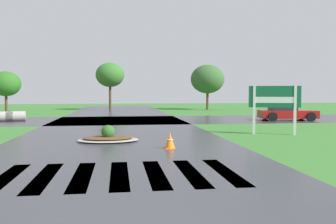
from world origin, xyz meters
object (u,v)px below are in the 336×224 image
object	(u,v)px
traffic_cone	(170,141)
median_island	(108,138)
car_dark_suv	(286,113)
estate_billboard	(274,100)
drainage_pipe_stack	(3,116)

from	to	relation	value
traffic_cone	median_island	bearing A→B (deg)	134.72
median_island	car_dark_suv	world-z (taller)	car_dark_suv
estate_billboard	car_dark_suv	size ratio (longest dim) A/B	0.57
median_island	drainage_pipe_stack	distance (m)	13.59
estate_billboard	traffic_cone	size ratio (longest dim) A/B	4.02
drainage_pipe_stack	car_dark_suv	bearing A→B (deg)	-4.76
estate_billboard	traffic_cone	distance (m)	6.82
car_dark_suv	traffic_cone	world-z (taller)	car_dark_suv
median_island	traffic_cone	size ratio (longest dim) A/B	4.24
estate_billboard	traffic_cone	world-z (taller)	estate_billboard
estate_billboard	drainage_pipe_stack	world-z (taller)	estate_billboard
median_island	car_dark_suv	bearing A→B (deg)	37.41
drainage_pipe_stack	traffic_cone	xyz separation A→B (m)	(9.84, -13.60, -0.06)
drainage_pipe_stack	median_island	bearing A→B (deg)	-56.24
median_island	car_dark_suv	size ratio (longest dim) A/B	0.61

